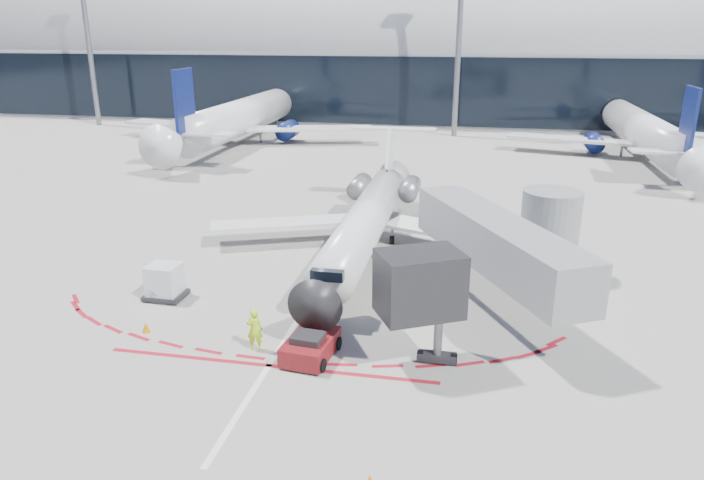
% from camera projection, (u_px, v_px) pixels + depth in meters
% --- Properties ---
extents(ground, '(260.00, 260.00, 0.00)m').
position_uv_depth(ground, '(332.00, 266.00, 36.39)').
color(ground, gray).
rests_on(ground, ground).
extents(apron_centerline, '(0.25, 40.00, 0.01)m').
position_uv_depth(apron_centerline, '(339.00, 255.00, 38.25)').
color(apron_centerline, silver).
rests_on(apron_centerline, ground).
extents(apron_stop_bar, '(14.00, 0.25, 0.01)m').
position_uv_depth(apron_stop_bar, '(269.00, 365.00, 25.71)').
color(apron_stop_bar, maroon).
rests_on(apron_stop_bar, ground).
extents(terminal_building, '(150.00, 24.15, 24.00)m').
position_uv_depth(terminal_building, '(428.00, 60.00, 94.00)').
color(terminal_building, '#999C9F').
rests_on(terminal_building, ground).
extents(jet_bridge, '(10.03, 15.20, 4.90)m').
position_uv_depth(jet_bridge, '(511.00, 245.00, 30.83)').
color(jet_bridge, gray).
rests_on(jet_bridge, ground).
extents(light_mast_west, '(0.70, 0.70, 25.00)m').
position_uv_depth(light_mast_west, '(87.00, 32.00, 85.22)').
color(light_mast_west, slate).
rests_on(light_mast_west, ground).
extents(light_mast_centre, '(0.70, 0.70, 25.00)m').
position_uv_depth(light_mast_centre, '(459.00, 33.00, 76.04)').
color(light_mast_centre, slate).
rests_on(light_mast_centre, ground).
extents(regional_jet, '(20.52, 25.30, 6.34)m').
position_uv_depth(regional_jet, '(369.00, 216.00, 38.61)').
color(regional_jet, silver).
rests_on(regional_jet, ground).
extents(pushback_tug, '(2.20, 4.60, 1.18)m').
position_uv_depth(pushback_tug, '(310.00, 346.00, 26.21)').
color(pushback_tug, '#580C12').
rests_on(pushback_tug, ground).
extents(ramp_worker, '(0.77, 0.58, 1.88)m').
position_uv_depth(ramp_worker, '(255.00, 330.00, 26.72)').
color(ramp_worker, '#B0E818').
rests_on(ramp_worker, ground).
extents(uld_container, '(1.95, 1.66, 1.81)m').
position_uv_depth(uld_container, '(165.00, 282.00, 31.84)').
color(uld_container, black).
rests_on(uld_container, ground).
extents(safety_cone_left, '(0.36, 0.36, 0.50)m').
position_uv_depth(safety_cone_left, '(146.00, 327.00, 28.46)').
color(safety_cone_left, orange).
rests_on(safety_cone_left, ground).
extents(safety_cone_right, '(0.32, 0.32, 0.44)m').
position_uv_depth(safety_cone_right, '(370.00, 480.00, 18.87)').
color(safety_cone_right, orange).
rests_on(safety_cone_right, ground).
extents(bg_airliner_0, '(36.58, 38.73, 11.83)m').
position_uv_depth(bg_airliner_0, '(242.00, 91.00, 74.76)').
color(bg_airliner_0, silver).
rests_on(bg_airliner_0, ground).
extents(bg_airliner_1, '(32.85, 34.79, 10.63)m').
position_uv_depth(bg_airliner_1, '(647.00, 106.00, 65.92)').
color(bg_airliner_1, silver).
rests_on(bg_airliner_1, ground).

